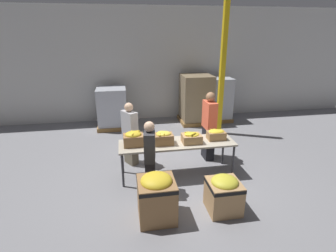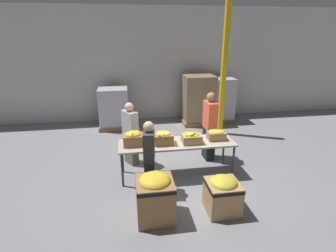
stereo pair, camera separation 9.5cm
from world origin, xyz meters
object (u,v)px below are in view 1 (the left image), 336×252
(volunteer_0, at_px, (130,134))
(pallet_stack_1, at_px, (112,108))
(volunteer_1, at_px, (150,158))
(banana_box_0, at_px, (133,138))
(volunteer_2, at_px, (209,127))
(banana_box_3, at_px, (216,134))
(donation_bin_1, at_px, (224,193))
(pallet_stack_2, at_px, (196,99))
(pallet_stack_0, at_px, (218,100))
(sorting_table, at_px, (177,145))
(support_pillar, at_px, (222,72))
(banana_box_1, at_px, (163,138))
(banana_box_2, at_px, (192,138))
(donation_bin_0, at_px, (157,196))

(volunteer_0, height_order, pallet_stack_1, volunteer_0)
(volunteer_1, bearing_deg, banana_box_0, 35.26)
(volunteer_0, xyz_separation_m, volunteer_2, (2.00, -0.05, 0.09))
(banana_box_0, distance_m, banana_box_3, 1.89)
(donation_bin_1, xyz_separation_m, pallet_stack_2, (0.86, 5.00, 0.48))
(volunteer_1, height_order, pallet_stack_0, pallet_stack_0)
(pallet_stack_2, bearing_deg, sorting_table, -111.98)
(support_pillar, xyz_separation_m, pallet_stack_1, (-3.41, 1.19, -1.32))
(donation_bin_1, relative_size, pallet_stack_2, 0.41)
(support_pillar, relative_size, pallet_stack_1, 2.90)
(banana_box_1, bearing_deg, banana_box_3, 2.49)
(banana_box_3, xyz_separation_m, donation_bin_1, (-0.34, -1.45, -0.56))
(banana_box_0, bearing_deg, pallet_stack_1, 98.97)
(volunteer_2, relative_size, donation_bin_1, 2.50)
(volunteer_1, bearing_deg, support_pillar, -32.35)
(banana_box_1, height_order, pallet_stack_1, pallet_stack_1)
(banana_box_2, xyz_separation_m, support_pillar, (1.57, 2.42, 1.06))
(donation_bin_0, xyz_separation_m, donation_bin_1, (1.24, -0.00, -0.09))
(pallet_stack_1, bearing_deg, pallet_stack_0, 1.95)
(pallet_stack_1, height_order, pallet_stack_2, pallet_stack_2)
(donation_bin_1, bearing_deg, donation_bin_0, 180.00)
(banana_box_2, bearing_deg, pallet_stack_2, 72.77)
(donation_bin_1, relative_size, support_pillar, 0.18)
(banana_box_1, bearing_deg, banana_box_2, -3.18)
(volunteer_2, distance_m, pallet_stack_0, 3.26)
(volunteer_0, relative_size, donation_bin_0, 1.81)
(volunteer_0, bearing_deg, sorting_table, 21.70)
(donation_bin_1, distance_m, pallet_stack_0, 5.40)
(banana_box_0, distance_m, donation_bin_1, 2.20)
(banana_box_3, bearing_deg, banana_box_0, -179.78)
(banana_box_1, bearing_deg, pallet_stack_1, 108.75)
(volunteer_0, xyz_separation_m, pallet_stack_1, (-0.51, 2.80, -0.11))
(banana_box_2, xyz_separation_m, pallet_stack_0, (2.00, 3.74, -0.15))
(banana_box_3, bearing_deg, donation_bin_0, -137.50)
(volunteer_0, height_order, donation_bin_0, volunteer_0)
(banana_box_0, height_order, pallet_stack_1, pallet_stack_1)
(donation_bin_0, xyz_separation_m, pallet_stack_0, (2.97, 5.10, 0.32))
(banana_box_0, distance_m, pallet_stack_2, 4.30)
(banana_box_0, xyz_separation_m, support_pillar, (2.85, 2.34, 1.02))
(volunteer_2, relative_size, pallet_stack_2, 1.03)
(donation_bin_0, bearing_deg, donation_bin_1, -0.00)
(volunteer_0, xyz_separation_m, volunteer_1, (0.35, -1.32, -0.02))
(banana_box_0, height_order, pallet_stack_0, pallet_stack_0)
(volunteer_1, xyz_separation_m, donation_bin_1, (1.26, -0.85, -0.39))
(sorting_table, relative_size, volunteer_1, 1.68)
(banana_box_1, distance_m, banana_box_2, 0.63)
(donation_bin_1, bearing_deg, banana_box_0, 137.14)
(volunteer_0, distance_m, donation_bin_1, 2.73)
(sorting_table, bearing_deg, banana_box_0, 178.92)
(pallet_stack_2, bearing_deg, support_pillar, -70.36)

